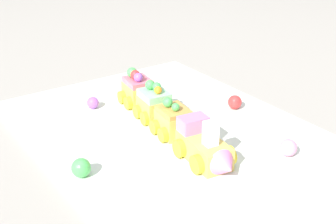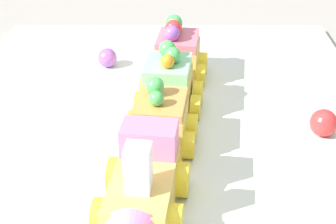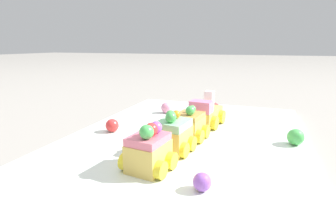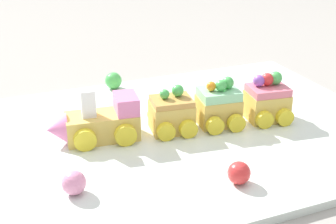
{
  "view_description": "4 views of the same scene",
  "coord_description": "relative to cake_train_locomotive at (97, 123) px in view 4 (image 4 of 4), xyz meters",
  "views": [
    {
      "loc": [
        0.63,
        -0.46,
        0.42
      ],
      "look_at": [
        0.01,
        -0.03,
        0.06
      ],
      "focal_mm": 50.0,
      "sensor_mm": 36.0,
      "label": 1
    },
    {
      "loc": [
        0.48,
        -0.0,
        0.33
      ],
      "look_at": [
        0.01,
        0.0,
        0.06
      ],
      "focal_mm": 60.0,
      "sensor_mm": 36.0,
      "label": 2
    },
    {
      "loc": [
        -0.5,
        -0.14,
        0.2
      ],
      "look_at": [
        -0.02,
        0.03,
        0.07
      ],
      "focal_mm": 28.0,
      "sensor_mm": 36.0,
      "label": 3
    },
    {
      "loc": [
        0.25,
        0.59,
        0.34
      ],
      "look_at": [
        0.0,
        -0.01,
        0.04
      ],
      "focal_mm": 50.0,
      "sensor_mm": 36.0,
      "label": 4
    }
  ],
  "objects": [
    {
      "name": "gumball_pink",
      "position": [
        0.06,
        0.13,
        -0.01
      ],
      "size": [
        0.03,
        0.03,
        0.03
      ],
      "primitive_type": "sphere",
      "color": "pink",
      "rests_on": "display_board"
    },
    {
      "name": "cake_car_strawberry",
      "position": [
        -0.27,
        0.03,
        0.0
      ],
      "size": [
        0.07,
        0.08,
        0.08
      ],
      "rotation": [
        0.0,
        0.0,
        -0.13
      ],
      "color": "#E0BC56",
      "rests_on": "display_board"
    },
    {
      "name": "gumball_green",
      "position": [
        -0.08,
        -0.19,
        -0.01
      ],
      "size": [
        0.03,
        0.03,
        0.03
      ],
      "primitive_type": "sphere",
      "color": "#4CBC56",
      "rests_on": "display_board"
    },
    {
      "name": "gumball_purple",
      "position": [
        -0.3,
        -0.06,
        -0.01
      ],
      "size": [
        0.03,
        0.03,
        0.03
      ],
      "primitive_type": "sphere",
      "color": "#9956C6",
      "rests_on": "display_board"
    },
    {
      "name": "ground_plane",
      "position": [
        -0.11,
        0.02,
        -0.04
      ],
      "size": [
        10.0,
        10.0,
        0.0
      ],
      "primitive_type": "plane",
      "color": "gray"
    },
    {
      "name": "cake_train_locomotive",
      "position": [
        0.0,
        0.0,
        0.0
      ],
      "size": [
        0.14,
        0.08,
        0.08
      ],
      "rotation": [
        0.0,
        0.0,
        -0.13
      ],
      "color": "#E0BC56",
      "rests_on": "display_board"
    },
    {
      "name": "gumball_red",
      "position": [
        -0.13,
        0.18,
        -0.01
      ],
      "size": [
        0.03,
        0.03,
        0.03
      ],
      "primitive_type": "sphere",
      "color": "red",
      "rests_on": "display_board"
    },
    {
      "name": "cake_car_caramel",
      "position": [
        -0.11,
        0.01,
        0.0
      ],
      "size": [
        0.07,
        0.08,
        0.07
      ],
      "rotation": [
        0.0,
        0.0,
        -0.13
      ],
      "color": "#E0BC56",
      "rests_on": "display_board"
    },
    {
      "name": "cake_car_mint",
      "position": [
        -0.19,
        0.02,
        0.0
      ],
      "size": [
        0.07,
        0.08,
        0.08
      ],
      "rotation": [
        0.0,
        0.0,
        -0.13
      ],
      "color": "#E0BC56",
      "rests_on": "display_board"
    },
    {
      "name": "display_board",
      "position": [
        -0.11,
        0.02,
        -0.03
      ],
      "size": [
        0.67,
        0.47,
        0.01
      ],
      "primitive_type": "cube",
      "color": "silver",
      "rests_on": "ground_plane"
    }
  ]
}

